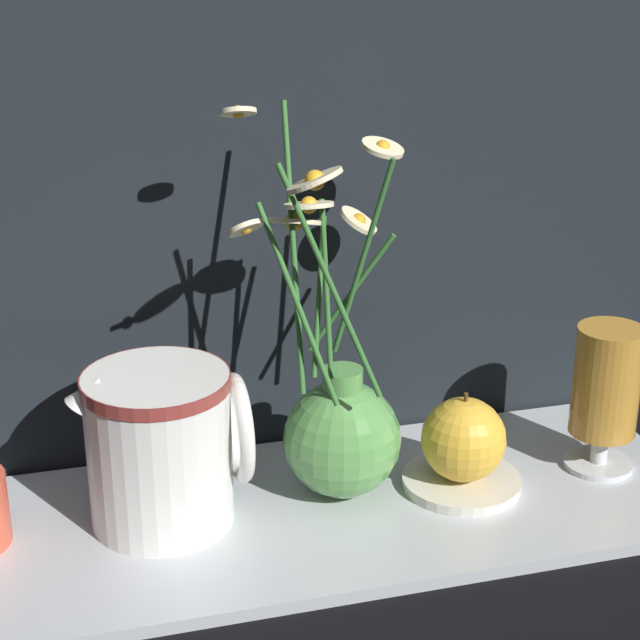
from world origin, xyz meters
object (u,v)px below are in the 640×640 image
orange_fruit (463,439)px  vase_with_flowers (341,425)px  tea_glass (606,387)px  ceramic_pitcher (162,442)px

orange_fruit → vase_with_flowers: bearing=169.3°
vase_with_flowers → tea_glass: bearing=-4.7°
ceramic_pitcher → orange_fruit: bearing=-3.6°
tea_glass → orange_fruit: (-0.15, -0.00, -0.04)m
ceramic_pitcher → tea_glass: ceramic_pitcher is taller
vase_with_flowers → tea_glass: (0.26, -0.02, 0.02)m
tea_glass → orange_fruit: tea_glass is taller
ceramic_pitcher → orange_fruit: (0.28, -0.02, -0.03)m
ceramic_pitcher → orange_fruit: size_ratio=1.75×
ceramic_pitcher → tea_glass: size_ratio=1.05×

